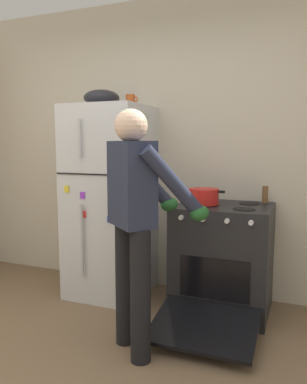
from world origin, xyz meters
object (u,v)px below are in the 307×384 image
at_px(stove_range, 222,260).
at_px(pepper_mill, 265,195).
at_px(coffee_mug, 131,100).
at_px(red_pot, 204,196).
at_px(refrigerator, 111,202).
at_px(mixing_bowl, 102,98).
at_px(person_cook, 137,211).

distance_m(stove_range, pepper_mill, 0.65).
relative_size(coffee_mug, pepper_mill, 0.79).
distance_m(red_pot, pepper_mill, 0.52).
height_order(refrigerator, red_pot, refrigerator).
relative_size(coffee_mug, mixing_bowl, 0.35).
height_order(red_pot, coffee_mug, coffee_mug).
distance_m(refrigerator, coffee_mug, 0.93).
bearing_deg(red_pot, pepper_mill, 28.52).
height_order(refrigerator, coffee_mug, coffee_mug).
bearing_deg(person_cook, mixing_bowl, 130.52).
bearing_deg(coffee_mug, refrigerator, -164.60).
xyz_separation_m(red_pot, pepper_mill, (0.46, 0.25, 0.01)).
bearing_deg(person_cook, red_pot, 73.32).
bearing_deg(stove_range, coffee_mug, 175.48).
relative_size(refrigerator, stove_range, 1.43).
relative_size(red_pot, pepper_mill, 2.44).
relative_size(stove_range, person_cook, 0.75).
distance_m(person_cook, red_pot, 0.83).
relative_size(refrigerator, mixing_bowl, 5.38).
distance_m(red_pot, coffee_mug, 1.07).
height_order(stove_range, pepper_mill, pepper_mill).
bearing_deg(pepper_mill, mixing_bowl, -171.97).
bearing_deg(red_pot, stove_range, 11.44).
xyz_separation_m(stove_range, red_pot, (-0.16, -0.03, 0.52)).
height_order(stove_range, person_cook, person_cook).
bearing_deg(stove_range, red_pot, -168.56).
height_order(coffee_mug, mixing_bowl, mixing_bowl).
xyz_separation_m(stove_range, mixing_bowl, (-1.12, 0.02, 1.35)).
bearing_deg(stove_range, person_cook, -115.72).
bearing_deg(red_pot, mixing_bowl, 177.01).
height_order(coffee_mug, pepper_mill, coffee_mug).
xyz_separation_m(red_pot, mixing_bowl, (-0.96, 0.05, 0.83)).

